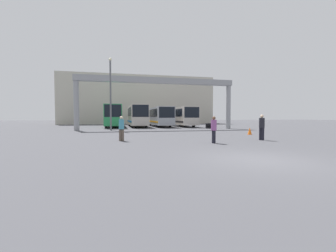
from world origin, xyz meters
name	(u,v)px	position (x,y,z in m)	size (l,w,h in m)	color
ground_plane	(259,160)	(0.00, 0.00, 0.00)	(200.00, 200.00, 0.00)	#47474C
building_backdrop	(138,101)	(0.00, 47.84, 5.40)	(34.14, 12.00, 10.79)	#B7B2A3
overhead_gantry	(158,88)	(0.00, 20.26, 5.19)	(19.68, 0.80, 6.41)	gray
bus_slot_0	(113,115)	(-5.52, 29.72, 1.91)	(2.45, 12.51, 3.33)	#268C4C
bus_slot_1	(137,115)	(-1.84, 29.01, 1.93)	(2.46, 11.10, 3.34)	beige
bus_slot_2	(159,116)	(1.84, 29.34, 1.78)	(2.49, 11.76, 3.09)	#999EA5
bus_slot_3	(182,116)	(5.52, 28.65, 1.79)	(2.47, 10.36, 3.11)	beige
pedestrian_mid_right	(214,129)	(0.62, 5.30, 0.86)	(0.34, 0.34, 1.61)	black
pedestrian_near_left	(121,128)	(-4.77, 7.82, 0.87)	(0.34, 0.34, 1.63)	brown
pedestrian_near_center	(262,127)	(4.53, 6.18, 0.92)	(0.36, 0.36, 1.73)	black
traffic_cone	(250,131)	(6.50, 10.61, 0.32)	(0.37, 0.37, 0.65)	orange
tire_stack	(209,126)	(7.31, 21.43, 0.36)	(1.04, 1.04, 0.72)	black
lamp_post	(111,91)	(-5.71, 19.92, 4.58)	(0.36, 0.36, 8.44)	#595B60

